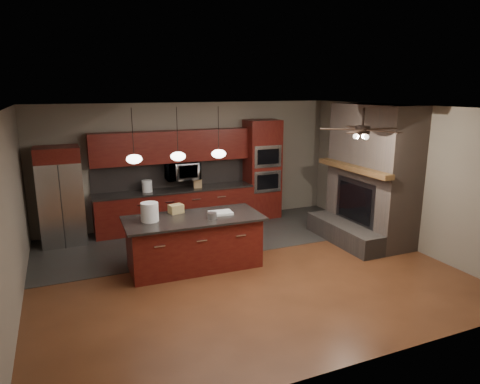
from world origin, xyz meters
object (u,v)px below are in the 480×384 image
oven_tower (262,169)px  refrigerator (61,196)px  cardboard_box (176,209)px  white_bucket (150,212)px  microwave (182,171)px  paint_can (212,216)px  paint_tray (221,213)px  counter_bucket (147,186)px  kitchen_island (194,242)px  counter_box (198,183)px

oven_tower → refrigerator: 4.55m
cardboard_box → white_bucket: bearing=-165.0°
oven_tower → cardboard_box: size_ratio=9.70×
white_bucket → cardboard_box: bearing=29.3°
microwave → paint_can: bearing=-94.4°
paint_tray → cardboard_box: bearing=157.6°
microwave → white_bucket: bearing=-118.1°
oven_tower → paint_tray: oven_tower is taller
oven_tower → microwave: (-1.98, 0.06, 0.11)m
white_bucket → refrigerator: bearing=122.6°
refrigerator → cardboard_box: bearing=-44.1°
paint_tray → counter_bucket: counter_bucket is taller
paint_can → counter_bucket: counter_bucket is taller
microwave → counter_bucket: size_ratio=2.87×
refrigerator → paint_can: (2.37, -2.42, -0.02)m
oven_tower → microwave: size_ratio=3.25×
paint_can → cardboard_box: (-0.48, 0.59, 0.02)m
paint_can → kitchen_island: bearing=140.6°
counter_bucket → oven_tower: bearing=-0.2°
counter_box → counter_bucket: bearing=-171.8°
microwave → oven_tower: bearing=-1.7°
paint_can → cardboard_box: size_ratio=0.68×
refrigerator → paint_can: size_ratio=11.94×
refrigerator → counter_box: size_ratio=10.03×
white_bucket → paint_can: 1.06m
paint_tray → counter_bucket: bearing=115.3°
cardboard_box → counter_box: (1.00, 1.86, 0.00)m
microwave → white_bucket: size_ratio=2.29×
white_bucket → cardboard_box: (0.53, 0.30, -0.08)m
microwave → paint_can: (-0.20, -2.55, -0.32)m
paint_can → paint_tray: bearing=42.9°
refrigerator → kitchen_island: (2.10, -2.20, -0.53)m
paint_can → counter_box: counter_box is taller
refrigerator → cardboard_box: (1.89, -1.83, 0.00)m
oven_tower → cardboard_box: oven_tower is taller
oven_tower → microwave: oven_tower is taller
counter_box → cardboard_box: bearing=-107.4°
microwave → refrigerator: 2.59m
microwave → refrigerator: bearing=-177.1°
oven_tower → white_bucket: size_ratio=7.44×
refrigerator → counter_bucket: 1.75m
microwave → paint_tray: (0.04, -2.33, -0.36)m
counter_bucket → counter_box: (1.14, -0.05, -0.03)m
paint_can → white_bucket: bearing=163.8°
paint_can → cardboard_box: bearing=129.1°
microwave → refrigerator: refrigerator is taller
microwave → kitchen_island: size_ratio=0.30×
oven_tower → white_bucket: oven_tower is taller
refrigerator → white_bucket: bearing=-57.4°
refrigerator → counter_bucket: size_ratio=7.82×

